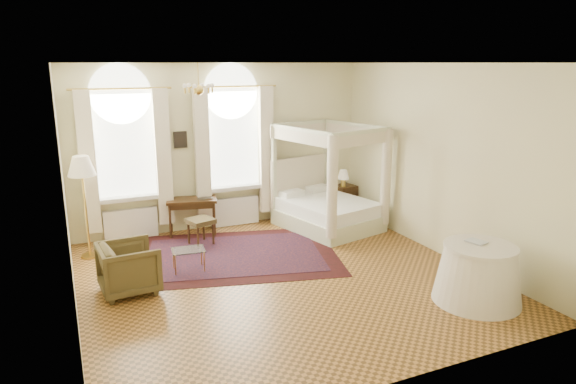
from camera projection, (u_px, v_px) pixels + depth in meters
name	position (u px, v px, depth m)	size (l,w,h in m)	color
ground	(282.00, 278.00, 8.11)	(6.00, 6.00, 0.00)	#A76D30
room_walls	(281.00, 154.00, 7.62)	(6.00, 6.00, 6.00)	beige
window_left	(126.00, 163.00, 9.53)	(1.62, 0.27, 3.29)	white
window_right	(234.00, 155.00, 10.36)	(1.62, 0.27, 3.29)	white
chandelier	(199.00, 88.00, 8.10)	(0.51, 0.45, 0.50)	#B3903B
wall_pictures	(227.00, 135.00, 10.30)	(2.54, 0.03, 0.39)	black
canopy_bed	(328.00, 205.00, 10.45)	(1.98, 2.24, 2.10)	beige
nightstand	(344.00, 199.00, 11.49)	(0.45, 0.41, 0.65)	#3D2410
nightstand_lamp	(343.00, 176.00, 11.24)	(0.26, 0.26, 0.37)	#B3903B
writing_desk	(192.00, 204.00, 10.05)	(1.05, 0.71, 0.72)	#3D2410
laptop	(205.00, 198.00, 10.01)	(0.32, 0.21, 0.03)	black
stool	(201.00, 223.00, 9.49)	(0.55, 0.55, 0.50)	#43351D
armchair	(129.00, 268.00, 7.53)	(0.80, 0.82, 0.75)	#473B1E
coffee_table	(188.00, 252.00, 8.31)	(0.57, 0.42, 0.36)	silver
floor_lamp	(82.00, 171.00, 8.62)	(0.46, 0.46, 1.79)	#B3903B
oriental_rug	(235.00, 255.00, 9.05)	(4.07, 3.35, 0.01)	#380D0F
side_table	(478.00, 274.00, 7.22)	(1.23, 1.23, 0.84)	white
book	(472.00, 243.00, 7.17)	(0.20, 0.27, 0.03)	black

